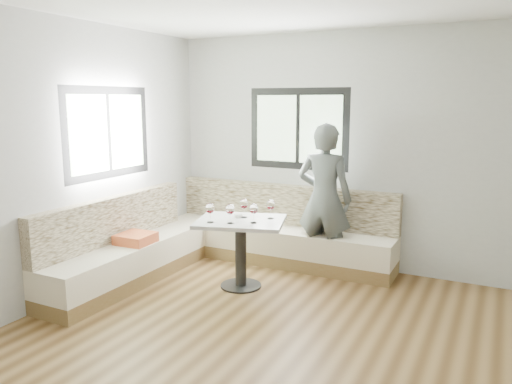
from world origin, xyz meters
The scene contains 10 objects.
room centered at (-0.08, 0.08, 1.41)m, with size 5.01×5.01×2.81m.
banquette centered at (-1.59, 1.63, 0.33)m, with size 2.90×2.80×0.95m.
table centered at (-1.05, 1.28, 0.56)m, with size 1.08×0.94×0.75m.
person centered at (-0.42, 2.14, 0.88)m, with size 0.64×0.42×1.75m, color #4F5654.
olive_ramekin centered at (-1.13, 1.37, 0.77)m, with size 0.09×0.09×0.04m.
wine_glass_a centered at (-1.28, 1.03, 0.89)m, with size 0.09×0.09×0.21m.
wine_glass_b centered at (-1.07, 1.08, 0.89)m, with size 0.09×0.09×0.21m.
wine_glass_c centered at (-0.86, 1.21, 0.89)m, with size 0.09×0.09×0.21m.
wine_glass_d centered at (-1.07, 1.38, 0.89)m, with size 0.09×0.09×0.21m.
wine_glass_e centered at (-0.79, 1.47, 0.89)m, with size 0.09×0.09×0.21m.
Camera 1 is at (1.42, -3.25, 2.00)m, focal length 35.00 mm.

